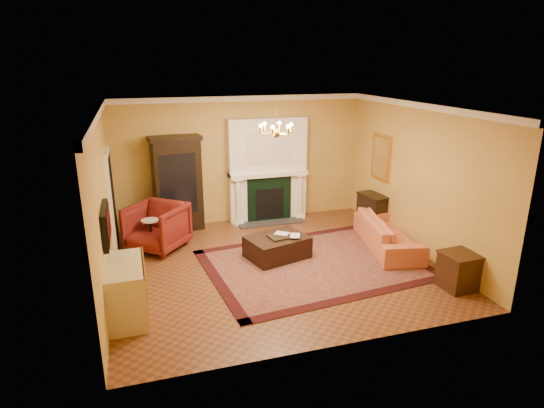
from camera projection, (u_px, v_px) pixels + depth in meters
name	position (u px, v px, depth m)	size (l,w,h in m)	color
floor	(276.00, 265.00, 8.80)	(6.00, 5.50, 0.02)	brown
ceiling	(276.00, 107.00, 7.88)	(6.00, 5.50, 0.02)	white
wall_back	(241.00, 160.00, 10.85)	(6.00, 0.02, 3.00)	#DDAD4F
wall_front	(341.00, 246.00, 5.82)	(6.00, 0.02, 3.00)	#DDAD4F
wall_left	(102.00, 205.00, 7.50)	(0.02, 5.50, 3.00)	#DDAD4F
wall_right	(418.00, 178.00, 9.18)	(0.02, 5.50, 3.00)	#DDAD4F
fireplace	(268.00, 172.00, 10.94)	(1.90, 0.70, 2.50)	white
crown_molding	(261.00, 106.00, 8.77)	(6.00, 5.50, 0.12)	white
doorway	(112.00, 201.00, 9.20)	(0.08, 1.05, 2.10)	white
tv_panel	(106.00, 225.00, 7.02)	(0.09, 0.95, 0.58)	black
gilt_mirror	(381.00, 158.00, 10.40)	(0.06, 0.76, 1.05)	gold
chandelier	(276.00, 130.00, 8.00)	(0.63, 0.55, 0.53)	gold
oriental_rug	(314.00, 264.00, 8.80)	(4.04, 3.03, 0.02)	#4B1017
china_cabinet	(178.00, 186.00, 10.31)	(1.05, 0.48, 2.09)	black
wingback_armchair	(157.00, 225.00, 9.38)	(1.04, 0.97, 1.07)	maroon
pedestal_table	(151.00, 232.00, 9.45)	(0.36, 0.36, 0.64)	black
commode	(126.00, 291.00, 6.89)	(0.56, 1.18, 0.88)	beige
coral_sofa	(388.00, 228.00, 9.46)	(2.21, 0.64, 0.86)	#D77144
end_table	(458.00, 272.00, 7.81)	(0.53, 0.53, 0.62)	#361E0E
console_table	(372.00, 212.00, 10.64)	(0.40, 0.70, 0.78)	black
leather_ottoman	(277.00, 247.00, 9.04)	(1.14, 0.83, 0.43)	black
ottoman_tray	(281.00, 236.00, 8.96)	(0.47, 0.36, 0.03)	black
book_a	(280.00, 230.00, 8.89)	(0.20, 0.03, 0.27)	gray
book_b	(290.00, 230.00, 8.90)	(0.19, 0.02, 0.26)	gray
topiary_left	(241.00, 163.00, 10.64)	(0.16, 0.16, 0.44)	gray
topiary_right	(288.00, 160.00, 10.96)	(0.17, 0.17, 0.45)	gray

